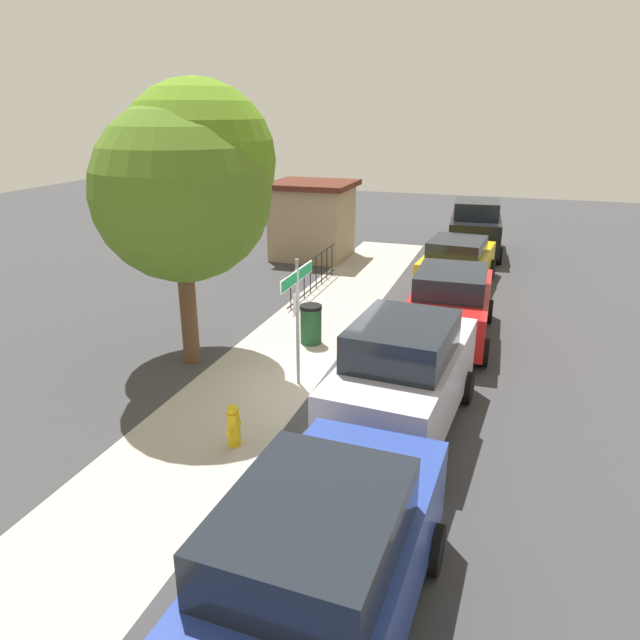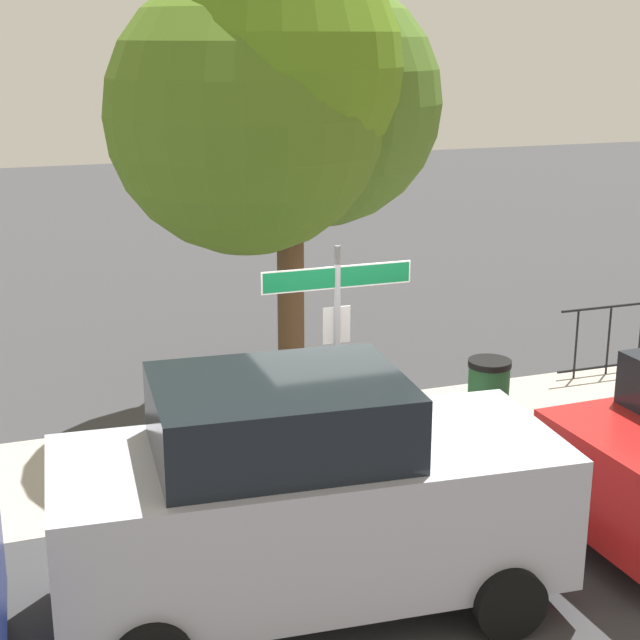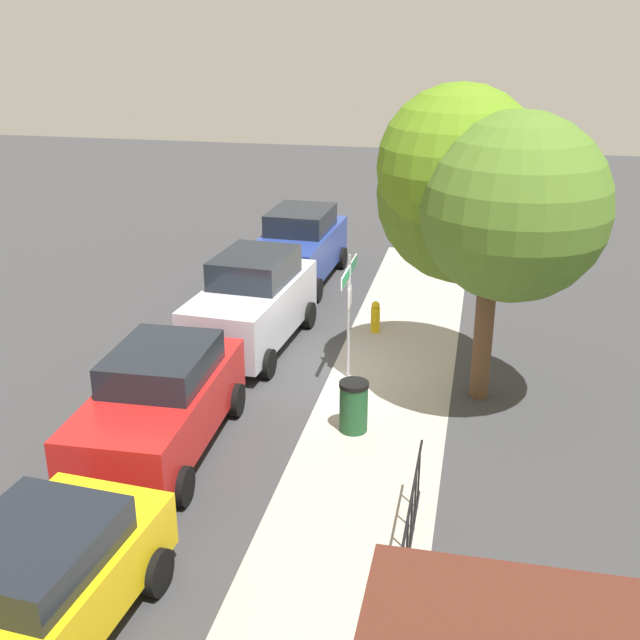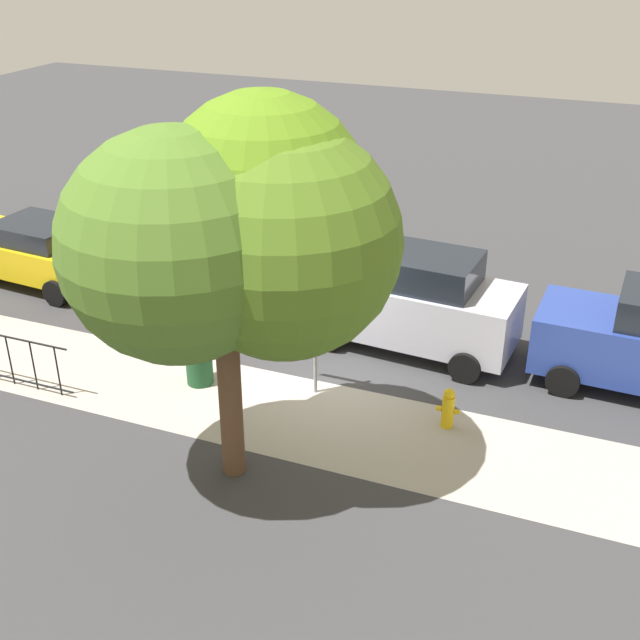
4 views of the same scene
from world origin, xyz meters
name	(u,v)px [view 2 (image 2 of 4)]	position (x,y,z in m)	size (l,w,h in m)	color
ground_plane	(352,488)	(0.00, 0.00, 0.00)	(60.00, 60.00, 0.00)	#38383A
sidewalk_strip	(458,423)	(2.00, 1.30, 0.00)	(24.00, 2.60, 0.00)	#A8A197
street_sign	(337,316)	(-0.04, 0.40, 1.91)	(1.74, 0.07, 2.70)	#9EA0A5
shade_tree	(280,98)	(0.10, 2.88, 4.12)	(4.71, 4.33, 6.08)	brown
car_silver	(305,497)	(-1.25, -2.04, 1.06)	(4.49, 2.26, 2.15)	silver
fire_hydrant	(103,469)	(-2.67, 0.60, 0.38)	(0.42, 0.22, 0.78)	yellow
trash_bin	(488,397)	(2.20, 0.90, 0.49)	(0.55, 0.55, 0.98)	#1E4C28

